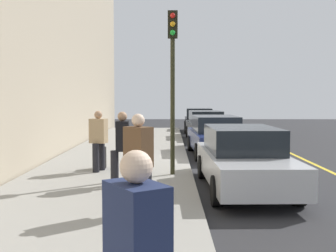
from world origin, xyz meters
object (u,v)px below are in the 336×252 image
(parked_car_charcoal, at_px, (206,125))
(parked_car_navy, at_px, (216,136))
(parked_car_black, at_px, (199,120))
(pedestrian_black_coat, at_px, (123,146))
(rolling_suitcase, at_px, (102,158))
(parked_car_silver, at_px, (243,158))
(pedestrian_brown_coat, at_px, (138,160))
(pedestrian_tan_coat, at_px, (99,139))
(traffic_light_pole, at_px, (173,65))

(parked_car_charcoal, distance_m, parked_car_navy, 5.88)
(parked_car_black, distance_m, pedestrian_black_coat, 17.42)
(parked_car_black, bearing_deg, rolling_suitcase, -14.66)
(parked_car_silver, height_order, pedestrian_brown_coat, pedestrian_brown_coat)
(pedestrian_tan_coat, bearing_deg, pedestrian_brown_coat, 18.63)
(parked_car_navy, distance_m, pedestrian_black_coat, 6.81)
(parked_car_black, relative_size, pedestrian_black_coat, 2.39)
(parked_car_charcoal, height_order, pedestrian_brown_coat, pedestrian_brown_coat)
(pedestrian_brown_coat, bearing_deg, pedestrian_black_coat, -167.05)
(parked_car_navy, distance_m, pedestrian_tan_coat, 5.73)
(parked_car_black, distance_m, traffic_light_pole, 16.06)
(parked_car_navy, height_order, traffic_light_pole, traffic_light_pole)
(pedestrian_tan_coat, distance_m, pedestrian_black_coat, 2.06)
(parked_car_silver, height_order, pedestrian_tan_coat, pedestrian_tan_coat)
(parked_car_charcoal, relative_size, rolling_suitcase, 4.78)
(parked_car_black, distance_m, pedestrian_tan_coat, 15.79)
(pedestrian_brown_coat, xyz_separation_m, rolling_suitcase, (-4.73, -1.43, -0.64))
(pedestrian_brown_coat, height_order, rolling_suitcase, pedestrian_brown_coat)
(rolling_suitcase, bearing_deg, pedestrian_brown_coat, 16.85)
(parked_car_charcoal, height_order, parked_car_silver, same)
(parked_car_navy, relative_size, pedestrian_tan_coat, 2.80)
(pedestrian_brown_coat, height_order, traffic_light_pole, traffic_light_pole)
(pedestrian_tan_coat, height_order, pedestrian_black_coat, pedestrian_black_coat)
(pedestrian_tan_coat, bearing_deg, parked_car_charcoal, 159.07)
(parked_car_navy, distance_m, pedestrian_brown_coat, 8.90)
(parked_car_navy, relative_size, rolling_suitcase, 4.86)
(pedestrian_black_coat, distance_m, rolling_suitcase, 2.54)
(pedestrian_black_coat, xyz_separation_m, pedestrian_brown_coat, (2.42, 0.56, 0.02))
(traffic_light_pole, bearing_deg, parked_car_navy, 160.49)
(parked_car_silver, distance_m, rolling_suitcase, 4.33)
(parked_car_black, relative_size, rolling_suitcase, 4.24)
(parked_car_silver, relative_size, pedestrian_brown_coat, 2.68)
(parked_car_black, bearing_deg, pedestrian_black_coat, -9.95)
(parked_car_black, bearing_deg, parked_car_navy, -0.63)
(parked_car_navy, bearing_deg, parked_car_silver, 0.04)
(parked_car_black, bearing_deg, parked_car_charcoal, -0.03)
(parked_car_charcoal, relative_size, pedestrian_brown_coat, 2.62)
(parked_car_charcoal, xyz_separation_m, pedestrian_black_coat, (12.04, -3.01, 0.32))
(rolling_suitcase, bearing_deg, parked_car_charcoal, 158.26)
(pedestrian_tan_coat, xyz_separation_m, pedestrian_black_coat, (1.86, 0.89, 0.02))
(parked_car_black, height_order, traffic_light_pole, traffic_light_pole)
(parked_car_silver, relative_size, rolling_suitcase, 4.89)
(parked_car_silver, bearing_deg, parked_car_charcoal, 179.45)
(parked_car_charcoal, height_order, parked_car_navy, same)
(parked_car_black, xyz_separation_m, pedestrian_black_coat, (17.16, -3.01, 0.33))
(parked_car_black, xyz_separation_m, parked_car_navy, (11.00, -0.12, 0.00))
(parked_car_navy, bearing_deg, traffic_light_pole, -19.51)
(pedestrian_tan_coat, bearing_deg, parked_car_navy, 138.72)
(parked_car_black, height_order, pedestrian_brown_coat, pedestrian_brown_coat)
(parked_car_navy, bearing_deg, pedestrian_black_coat, -25.13)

